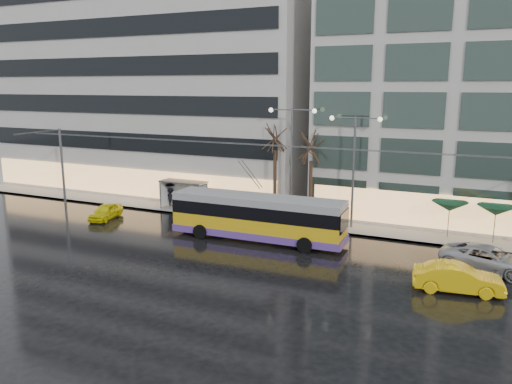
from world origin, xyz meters
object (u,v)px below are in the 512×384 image
Objects in this scene: bus_shelter at (181,188)px; trolleybus at (257,219)px; street_lamp_near at (292,149)px; taxi_a at (106,212)px.

trolleybus is at bearing -28.98° from bus_shelter.
trolleybus is 11.32m from bus_shelter.
trolleybus is 1.40× the size of street_lamp_near.
taxi_a is (-3.97, -5.40, -1.33)m from bus_shelter.
street_lamp_near is 2.42× the size of taxi_a.
taxi_a is at bearing -126.30° from bus_shelter.
trolleybus is 13.89m from taxi_a.
trolleybus is 3.02× the size of bus_shelter.
trolleybus is 3.40× the size of taxi_a.
street_lamp_near reaches higher than bus_shelter.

